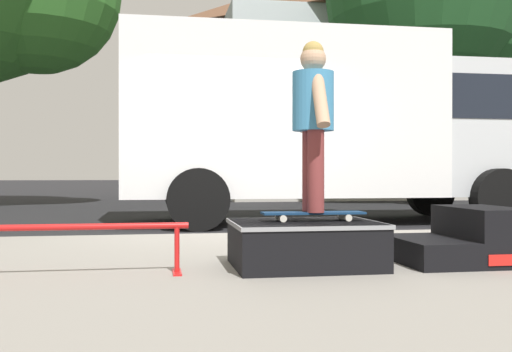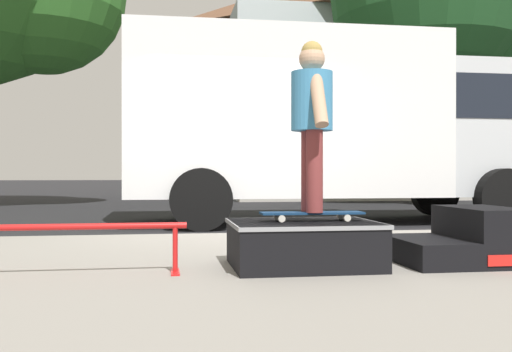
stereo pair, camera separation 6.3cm
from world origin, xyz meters
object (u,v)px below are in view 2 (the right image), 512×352
Objects in this scene: kicker_ramp at (466,240)px; street_tree_main at (439,3)px; skater_kid at (312,111)px; box_truck at (337,121)px; skateboard at (312,213)px; skate_box at (303,242)px; grind_rail at (66,236)px.

kicker_ramp is 0.12× the size of street_tree_main.
kicker_ramp is 1.58m from skater_kid.
skater_kid is 0.19× the size of box_truck.
skate_box is at bearing -150.22° from skateboard.
street_tree_main is (7.79, 10.32, 4.90)m from grind_rail.
box_truck is (0.55, 5.29, 1.40)m from kicker_ramp.
street_tree_main is (4.25, 4.91, 3.59)m from box_truck.
skater_kid is 5.55m from box_truck.
grind_rail is 0.20× the size of street_tree_main.
box_truck reaches higher than skate_box.
skater_kid reaches higher than grind_rail.
grind_rail is (-1.69, -0.12, 0.09)m from skate_box.
kicker_ramp is 12.33m from street_tree_main.
street_tree_main reaches higher than skateboard.
skate_box is 1.18× the size of kicker_ramp.
skateboard is at bearing -120.67° from street_tree_main.
grind_rail is at bearing -176.00° from skate_box.
skate_box is at bearing -109.31° from box_truck.
skate_box is 12.90m from street_tree_main.
box_truck is (1.85, 5.29, 1.40)m from skate_box.
box_truck is at bearing 71.30° from skater_kid.
skater_kid reaches higher than kicker_ramp.
street_tree_main reaches higher than skater_kid.
kicker_ramp reaches higher than skate_box.
skate_box is at bearing 179.98° from kicker_ramp.
kicker_ramp is (1.30, -0.00, -0.00)m from skate_box.
skate_box is at bearing -120.88° from street_tree_main.
grind_rail is 1.27× the size of skater_kid.
skateboard is 0.11× the size of box_truck.
skateboard is (-1.23, 0.05, 0.22)m from kicker_ramp.
grind_rail is at bearing -174.74° from skater_kid.
street_tree_main is (4.80, 10.20, 5.00)m from kicker_ramp.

